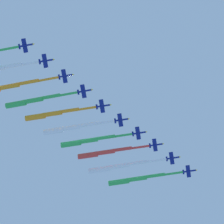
# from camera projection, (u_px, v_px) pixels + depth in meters

# --- Properties ---
(jet_lead) EXTENTS (52.39, 34.67, 4.13)m
(jet_lead) POSITION_uv_depth(u_px,v_px,m) (136.00, 179.00, 228.52)
(jet_lead) COLOR navy
(jet_port_inner) EXTENTS (54.05, 35.79, 4.19)m
(jet_port_inner) POSITION_uv_depth(u_px,v_px,m) (118.00, 166.00, 226.53)
(jet_port_inner) COLOR navy
(jet_starboard_inner) EXTENTS (50.21, 32.95, 4.17)m
(jet_starboard_inner) POSITION_uv_depth(u_px,v_px,m) (105.00, 152.00, 223.96)
(jet_starboard_inner) COLOR navy
(jet_port_mid) EXTENTS (49.36, 32.57, 4.14)m
(jet_port_mid) POSITION_uv_depth(u_px,v_px,m) (88.00, 141.00, 219.22)
(jet_port_mid) COLOR navy
(jet_starboard_mid) EXTENTS (48.63, 32.17, 4.22)m
(jet_starboard_mid) POSITION_uv_depth(u_px,v_px,m) (71.00, 128.00, 215.54)
(jet_starboard_mid) COLOR navy
(jet_port_outer) EXTENTS (48.09, 31.75, 4.18)m
(jet_port_outer) POSITION_uv_depth(u_px,v_px,m) (52.00, 114.00, 212.67)
(jet_port_outer) COLOR navy
(jet_starboard_outer) EXTENTS (47.98, 33.10, 4.23)m
(jet_starboard_outer) POSITION_uv_depth(u_px,v_px,m) (33.00, 101.00, 211.20)
(jet_starboard_outer) COLOR navy
(jet_trail_port) EXTENTS (53.15, 36.40, 4.21)m
(jet_trail_port) POSITION_uv_depth(u_px,v_px,m) (8.00, 87.00, 209.62)
(jet_trail_port) COLOR navy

